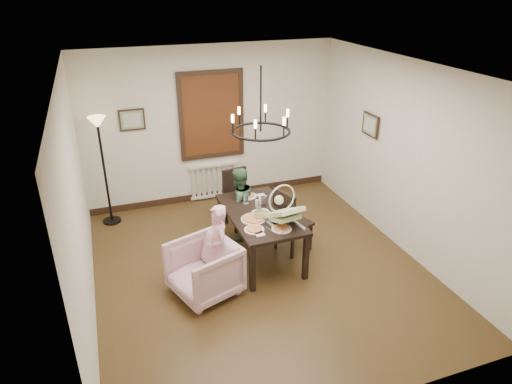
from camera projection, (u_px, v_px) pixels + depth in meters
room_shell at (251, 169)px, 6.26m from camera, size 4.51×5.00×2.81m
dining_table at (260, 218)px, 6.55m from camera, size 0.91×1.59×0.74m
chair_far at (240, 199)px, 7.47m from camera, size 0.49×0.49×0.97m
chair_right at (294, 219)px, 6.80m from camera, size 0.58×0.58×1.03m
armchair at (204, 269)px, 5.89m from camera, size 1.02×1.00×0.73m
elderly_woman at (218, 254)px, 5.99m from camera, size 0.25×0.37×0.99m
seated_man at (239, 210)px, 7.10m from camera, size 0.57×0.50×0.99m
baby_bouncer at (283, 211)px, 6.13m from camera, size 0.52×0.66×0.39m
salad_bowl at (261, 214)px, 6.38m from camera, size 0.31×0.31×0.08m
pizza_platter at (253, 219)px, 6.30m from camera, size 0.34×0.34×0.04m
drinking_glass at (259, 211)px, 6.38m from camera, size 0.07×0.07×0.15m
window_blinds at (212, 115)px, 7.95m from camera, size 1.00×0.03×1.40m
radiator at (214, 180)px, 8.51m from camera, size 0.92×0.12×0.62m
picture_back at (132, 120)px, 7.53m from camera, size 0.42×0.03×0.36m
picture_right at (370, 125)px, 7.28m from camera, size 0.03×0.42×0.36m
floor_lamp at (105, 173)px, 7.41m from camera, size 0.30×0.30×1.80m
chandelier at (261, 131)px, 5.99m from camera, size 0.80×0.80×0.04m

